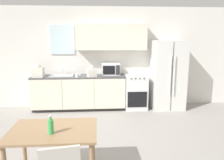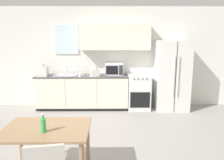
% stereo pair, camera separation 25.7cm
% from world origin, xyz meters
% --- Properties ---
extents(ground_plane, '(12.00, 12.00, 0.00)m').
position_xyz_m(ground_plane, '(0.00, 0.00, 0.00)').
color(ground_plane, gray).
extents(wall_back, '(12.00, 0.38, 2.70)m').
position_xyz_m(wall_back, '(0.08, 2.27, 1.45)').
color(wall_back, silver).
rests_on(wall_back, ground_plane).
extents(kitchen_counter, '(2.43, 0.63, 0.90)m').
position_xyz_m(kitchen_counter, '(-0.37, 1.97, 0.46)').
color(kitchen_counter, '#333333').
rests_on(kitchen_counter, ground_plane).
extents(oven_range, '(0.58, 0.66, 0.92)m').
position_xyz_m(oven_range, '(1.13, 1.95, 0.46)').
color(oven_range, white).
rests_on(oven_range, ground_plane).
extents(refrigerator, '(0.83, 0.75, 1.82)m').
position_xyz_m(refrigerator, '(1.99, 1.92, 0.91)').
color(refrigerator, silver).
rests_on(refrigerator, ground_plane).
extents(kitchen_sink, '(0.60, 0.42, 0.20)m').
position_xyz_m(kitchen_sink, '(-0.81, 1.97, 0.92)').
color(kitchen_sink, '#B7BABC').
rests_on(kitchen_sink, kitchen_counter).
extents(microwave, '(0.48, 0.38, 0.31)m').
position_xyz_m(microwave, '(0.47, 2.05, 1.06)').
color(microwave, silver).
rests_on(microwave, kitchen_counter).
extents(coffee_mug, '(0.13, 0.09, 0.09)m').
position_xyz_m(coffee_mug, '(-0.39, 1.75, 0.95)').
color(coffee_mug, white).
rests_on(coffee_mug, kitchen_counter).
extents(grocery_bag_0, '(0.28, 0.24, 0.35)m').
position_xyz_m(grocery_bag_0, '(-1.37, 1.83, 1.06)').
color(grocery_bag_0, silver).
rests_on(grocery_bag_0, kitchen_counter).
extents(grocery_bag_1, '(0.26, 0.24, 0.28)m').
position_xyz_m(grocery_bag_1, '(-0.03, 1.80, 1.02)').
color(grocery_bag_1, silver).
rests_on(grocery_bag_1, kitchen_counter).
extents(dining_table, '(1.11, 0.79, 0.73)m').
position_xyz_m(dining_table, '(-0.46, -1.05, 0.63)').
color(dining_table, '#997551').
rests_on(dining_table, ground_plane).
extents(drink_bottle, '(0.07, 0.07, 0.24)m').
position_xyz_m(drink_bottle, '(-0.46, -1.18, 0.83)').
color(drink_bottle, '#3FB259').
rests_on(drink_bottle, dining_table).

